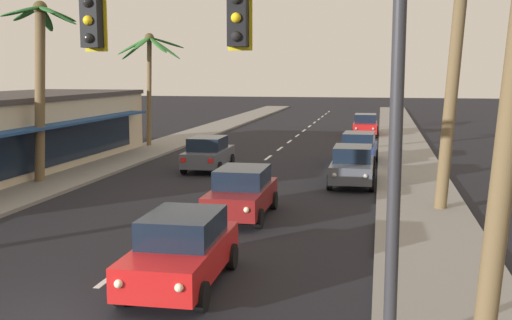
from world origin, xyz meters
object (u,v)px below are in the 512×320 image
Objects in this scene: palm_left_third at (149,59)px; sedan_third_in_queue at (242,192)px; sedan_oncoming_far at (208,153)px; traffic_signal_mast at (188,54)px; palm_right_second at (458,30)px; sedan_parked_mid_kerb at (352,165)px; sedan_lead_at_stop_bar at (182,249)px; palm_left_second at (40,65)px; sedan_parked_far_kerb at (365,125)px; sedan_parked_nearest_kerb at (359,148)px.

sedan_third_in_queue is at bearing -60.63° from palm_left_third.
palm_left_third is at bearing 126.58° from sedan_oncoming_far.
traffic_signal_mast is 30.05m from palm_left_third.
palm_right_second is at bearing -34.26° from sedan_oncoming_far.
palm_left_third is at bearing 140.66° from sedan_parked_mid_kerb.
palm_right_second is (3.62, -4.74, 5.43)m from sedan_parked_mid_kerb.
sedan_lead_at_stop_bar is 16.97m from sedan_oncoming_far.
sedan_third_in_queue is at bearing 97.42° from traffic_signal_mast.
sedan_lead_at_stop_bar is at bearing -76.30° from sedan_oncoming_far.
sedan_oncoming_far is (-4.02, 16.49, 0.00)m from sedan_lead_at_stop_bar.
palm_right_second is (5.73, 12.00, 1.09)m from traffic_signal_mast.
traffic_signal_mast is 17.98m from palm_left_second.
sedan_parked_far_kerb is at bearing 97.92° from palm_right_second.
sedan_parked_nearest_kerb is 1.01× the size of sedan_parked_mid_kerb.
sedan_parked_far_kerb is 27.50m from palm_left_second.
sedan_lead_at_stop_bar is at bearing -88.87° from sedan_third_in_queue.
sedan_oncoming_far is 0.49× the size of palm_right_second.
sedan_oncoming_far is at bearing -154.25° from sedan_parked_nearest_kerb.
sedan_lead_at_stop_bar is 20.29m from sedan_parked_nearest_kerb.
sedan_parked_nearest_kerb is (3.30, 20.02, 0.00)m from sedan_lead_at_stop_bar.
palm_right_second reaches higher than palm_left_third.
sedan_parked_far_kerb is (0.02, 21.13, 0.00)m from sedan_parked_mid_kerb.
sedan_third_in_queue is at bearing -23.74° from palm_left_second.
sedan_oncoming_far is at bearing -111.56° from sedan_parked_far_kerb.
sedan_oncoming_far is at bearing -53.42° from palm_left_third.
sedan_oncoming_far is at bearing 112.08° from sedan_third_in_queue.
sedan_third_in_queue is at bearing -104.69° from sedan_parked_nearest_kerb.
palm_right_second is (3.60, -25.88, 5.43)m from sedan_parked_far_kerb.
palm_right_second is (3.57, -10.95, 5.43)m from sedan_parked_nearest_kerb.
traffic_signal_mast is 5.36m from sedan_lead_at_stop_bar.
sedan_oncoming_far is at bearing 41.68° from palm_left_second.
sedan_oncoming_far is at bearing 145.74° from palm_right_second.
traffic_signal_mast is at bearing -115.51° from palm_right_second.
sedan_parked_far_kerb is 0.57× the size of palm_left_second.
sedan_oncoming_far is 11.50m from palm_left_third.
palm_right_second is at bearing -52.65° from sedan_parked_mid_kerb.
palm_left_second is 1.07× the size of palm_left_third.
palm_left_third is 23.31m from palm_right_second.
sedan_parked_mid_kerb is at bearing -90.06° from sedan_parked_far_kerb.
palm_left_third is (-0.31, 13.65, 0.49)m from palm_left_second.
sedan_parked_far_kerb is 17.53m from palm_left_third.
sedan_oncoming_far is 8.13m from sedan_parked_nearest_kerb.
palm_right_second is (17.12, -15.80, 0.61)m from palm_left_third.
palm_right_second is (7.01, 2.16, 5.43)m from sedan_third_in_queue.
sedan_parked_nearest_kerb is 0.49× the size of palm_right_second.
palm_left_third is (-10.11, 17.96, 4.82)m from sedan_third_in_queue.
palm_left_second is at bearing 128.05° from traffic_signal_mast.
sedan_parked_mid_kerb is (-0.05, -6.21, 0.00)m from sedan_parked_nearest_kerb.
traffic_signal_mast is at bearing -93.22° from sedan_parked_far_kerb.
palm_left_second reaches higher than palm_left_third.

